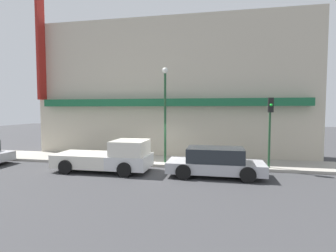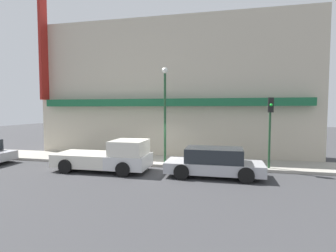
# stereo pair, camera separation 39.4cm
# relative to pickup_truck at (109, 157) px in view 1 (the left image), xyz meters

# --- Properties ---
(ground_plane) EXTENTS (80.00, 80.00, 0.00)m
(ground_plane) POSITION_rel_pickup_truck_xyz_m (2.41, 1.43, -0.77)
(ground_plane) COLOR #38383A
(sidewalk) EXTENTS (36.00, 2.92, 0.16)m
(sidewalk) POSITION_rel_pickup_truck_xyz_m (2.41, 2.89, -0.69)
(sidewalk) COLOR #9E998E
(sidewalk) RESTS_ON ground
(building) EXTENTS (19.80, 3.80, 11.60)m
(building) POSITION_rel_pickup_truck_xyz_m (2.39, 5.83, 4.10)
(building) COLOR #BCB29E
(building) RESTS_ON ground
(pickup_truck) EXTENTS (5.25, 2.31, 1.74)m
(pickup_truck) POSITION_rel_pickup_truck_xyz_m (0.00, 0.00, 0.00)
(pickup_truck) COLOR silver
(pickup_truck) RESTS_ON ground
(parked_car) EXTENTS (4.86, 2.08, 1.46)m
(parked_car) POSITION_rel_pickup_truck_xyz_m (5.72, 0.00, -0.05)
(parked_car) COLOR #ADADB2
(parked_car) RESTS_ON ground
(fire_hydrant) EXTENTS (0.17, 0.17, 0.70)m
(fire_hydrant) POSITION_rel_pickup_truck_xyz_m (6.01, 1.98, -0.26)
(fire_hydrant) COLOR yellow
(fire_hydrant) RESTS_ON sidewalk
(street_lamp) EXTENTS (0.36, 0.36, 5.74)m
(street_lamp) POSITION_rel_pickup_truck_xyz_m (2.67, 2.19, 2.96)
(street_lamp) COLOR #1E4728
(street_lamp) RESTS_ON sidewalk
(traffic_light) EXTENTS (0.28, 0.42, 3.87)m
(traffic_light) POSITION_rel_pickup_truck_xyz_m (8.63, 1.81, 2.05)
(traffic_light) COLOR #1E4728
(traffic_light) RESTS_ON sidewalk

